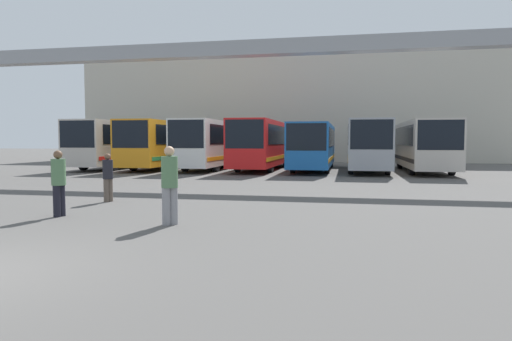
{
  "coord_description": "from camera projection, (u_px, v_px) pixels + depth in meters",
  "views": [
    {
      "loc": [
        5.78,
        -5.4,
        1.98
      ],
      "look_at": [
        0.68,
        19.93,
        0.3
      ],
      "focal_mm": 32.0,
      "sensor_mm": 36.0,
      "label": 1
    }
  ],
  "objects": [
    {
      "name": "bus_slot_0",
      "position": [
        121.0,
        142.0,
        33.39
      ],
      "size": [
        2.59,
        11.04,
        3.34
      ],
      "color": "beige",
      "rests_on": "ground"
    },
    {
      "name": "bus_slot_4",
      "position": [
        314.0,
        144.0,
        31.16
      ],
      "size": [
        2.46,
        12.12,
        3.06
      ],
      "color": "#1959A5",
      "rests_on": "ground"
    },
    {
      "name": "pedestrian_near_right",
      "position": [
        108.0,
        176.0,
        14.79
      ],
      "size": [
        0.33,
        0.33,
        1.57
      ],
      "rotation": [
        0.0,
        0.0,
        1.16
      ],
      "color": "brown",
      "rests_on": "ground"
    },
    {
      "name": "bus_slot_5",
      "position": [
        367.0,
        143.0,
        29.52
      ],
      "size": [
        2.48,
        10.19,
        3.23
      ],
      "color": "#999EA5",
      "rests_on": "ground"
    },
    {
      "name": "bus_slot_2",
      "position": [
        215.0,
        142.0,
        32.61
      ],
      "size": [
        2.43,
        12.28,
        3.32
      ],
      "color": "silver",
      "rests_on": "ground"
    },
    {
      "name": "bus_slot_6",
      "position": [
        423.0,
        143.0,
        29.28
      ],
      "size": [
        2.55,
        11.11,
        3.19
      ],
      "color": "beige",
      "rests_on": "ground"
    },
    {
      "name": "pedestrian_mid_left",
      "position": [
        59.0,
        182.0,
        11.88
      ],
      "size": [
        0.36,
        0.36,
        1.73
      ],
      "rotation": [
        0.0,
        0.0,
        1.42
      ],
      "color": "black",
      "rests_on": "ground"
    },
    {
      "name": "overhead_gantry",
      "position": [
        227.0,
        64.0,
        22.05
      ],
      "size": [
        30.12,
        0.8,
        6.73
      ],
      "color": "gray",
      "rests_on": "ground"
    },
    {
      "name": "bus_slot_1",
      "position": [
        168.0,
        142.0,
        33.17
      ],
      "size": [
        2.56,
        12.01,
        3.32
      ],
      "color": "orange",
      "rests_on": "ground"
    },
    {
      "name": "building_backdrop",
      "position": [
        293.0,
        110.0,
        48.86
      ],
      "size": [
        41.85,
        12.0,
        10.65
      ],
      "color": "#B7B2A3",
      "rests_on": "ground"
    },
    {
      "name": "pedestrian_near_left",
      "position": [
        170.0,
        183.0,
        10.71
      ],
      "size": [
        0.39,
        0.39,
        1.86
      ],
      "rotation": [
        0.0,
        0.0,
        0.68
      ],
      "color": "gray",
      "rests_on": "ground"
    },
    {
      "name": "bus_slot_3",
      "position": [
        264.0,
        142.0,
        31.97
      ],
      "size": [
        2.48,
        12.39,
        3.3
      ],
      "color": "red",
      "rests_on": "ground"
    }
  ]
}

